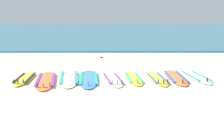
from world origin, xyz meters
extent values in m
plane|color=beige|center=(0.00, 0.00, 0.00)|extent=(80.00, 80.00, 0.00)
cube|color=#23667A|center=(0.00, 36.13, 0.05)|extent=(80.00, 60.00, 0.10)
ellipsoid|color=yellow|center=(-3.02, -0.18, 0.04)|extent=(0.65, 2.03, 0.07)
cube|color=black|center=(-3.20, -0.19, 0.08)|extent=(0.18, 1.40, 0.01)
cube|color=black|center=(-2.84, -0.16, 0.08)|extent=(0.18, 1.40, 0.01)
cube|color=black|center=(-2.96, -0.96, 0.12)|extent=(0.02, 0.09, 0.11)
cube|color=black|center=(-3.10, -0.91, 0.12)|extent=(0.02, 0.09, 0.11)
cube|color=black|center=(-2.83, -0.88, 0.12)|extent=(0.02, 0.09, 0.11)
ellipsoid|color=orange|center=(-2.28, -0.38, 0.04)|extent=(1.06, 2.60, 0.07)
cube|color=purple|center=(-2.51, -0.42, 0.08)|extent=(0.39, 1.76, 0.01)
cube|color=purple|center=(-2.06, -0.34, 0.08)|extent=(0.39, 1.76, 0.01)
cube|color=black|center=(-2.11, -1.36, 0.12)|extent=(0.03, 0.09, 0.11)
cube|color=black|center=(-2.30, -1.33, 0.12)|extent=(0.03, 0.09, 0.11)
cube|color=black|center=(-1.95, -1.27, 0.12)|extent=(0.03, 0.09, 0.11)
ellipsoid|color=white|center=(-1.61, -0.10, 0.04)|extent=(0.99, 2.62, 0.07)
cube|color=teal|center=(-1.84, -0.13, 0.08)|extent=(0.34, 1.78, 0.01)
cube|color=teal|center=(-1.38, -0.06, 0.08)|extent=(0.34, 1.78, 0.01)
cube|color=black|center=(-1.47, -1.08, 0.12)|extent=(0.02, 0.09, 0.11)
ellipsoid|color=#3875CC|center=(-0.97, -0.16, 0.04)|extent=(0.86, 2.64, 0.07)
cube|color=teal|center=(-1.20, -0.18, 0.08)|extent=(0.24, 1.82, 0.01)
cube|color=teal|center=(-0.73, -0.14, 0.08)|extent=(0.24, 1.82, 0.01)
cube|color=black|center=(-0.88, -1.17, 0.12)|extent=(0.02, 0.09, 0.11)
ellipsoid|color=silver|center=(-0.18, -0.23, 0.04)|extent=(0.86, 2.16, 0.07)
cube|color=purple|center=(-0.37, -0.26, 0.08)|extent=(0.31, 1.46, 0.01)
cube|color=purple|center=(0.00, -0.20, 0.08)|extent=(0.31, 1.46, 0.01)
cube|color=black|center=(-0.05, -1.04, 0.12)|extent=(0.03, 0.09, 0.11)
cube|color=black|center=(-0.20, -1.00, 0.12)|extent=(0.03, 0.09, 0.11)
cube|color=black|center=(0.08, -0.96, 0.12)|extent=(0.03, 0.09, 0.11)
ellipsoid|color=yellow|center=(0.49, -0.13, 0.04)|extent=(0.65, 1.99, 0.07)
cube|color=teal|center=(0.32, -0.15, 0.08)|extent=(0.18, 1.37, 0.01)
cube|color=teal|center=(0.67, -0.12, 0.08)|extent=(0.18, 1.37, 0.01)
cube|color=black|center=(0.56, -0.89, 0.12)|extent=(0.02, 0.09, 0.11)
ellipsoid|color=yellow|center=(1.25, -0.16, 0.04)|extent=(0.66, 2.06, 0.07)
cube|color=#334CB2|center=(1.07, -0.18, 0.08)|extent=(0.18, 1.42, 0.01)
cube|color=#334CB2|center=(1.43, -0.15, 0.08)|extent=(0.18, 1.42, 0.01)
cube|color=black|center=(1.31, -0.95, 0.12)|extent=(0.02, 0.09, 0.11)
cube|color=black|center=(1.16, -0.90, 0.12)|extent=(0.02, 0.09, 0.11)
cube|color=black|center=(1.44, -0.88, 0.12)|extent=(0.02, 0.09, 0.11)
ellipsoid|color=orange|center=(1.89, 0.01, 0.04)|extent=(0.60, 2.32, 0.07)
cube|color=#334CB2|center=(1.68, 0.02, 0.08)|extent=(0.09, 1.62, 0.01)
cube|color=#334CB2|center=(2.10, 0.01, 0.08)|extent=(0.09, 1.62, 0.01)
cube|color=black|center=(1.88, -0.89, 0.12)|extent=(0.01, 0.09, 0.11)
ellipsoid|color=white|center=(2.57, 0.11, 0.04)|extent=(0.77, 2.16, 0.07)
cube|color=teal|center=(2.39, 0.08, 0.08)|extent=(0.24, 1.48, 0.01)
cube|color=teal|center=(2.76, 0.13, 0.08)|extent=(0.24, 1.48, 0.01)
cube|color=black|center=(2.67, -0.71, 0.12)|extent=(0.02, 0.09, 0.11)
ellipsoid|color=#2D381E|center=(-0.74, 4.31, 0.03)|extent=(0.18, 0.14, 0.06)
camera|label=1|loc=(-0.21, -8.34, 2.00)|focal=41.74mm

